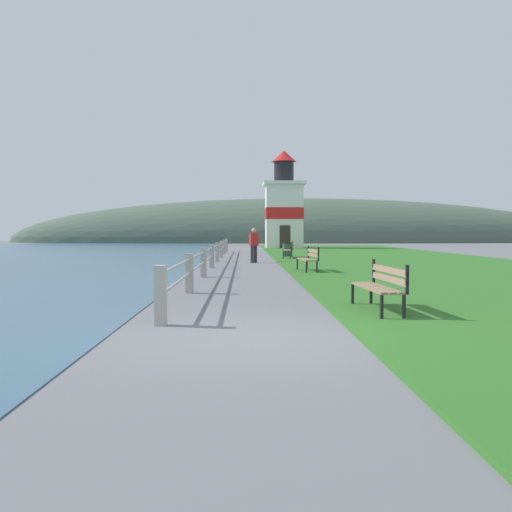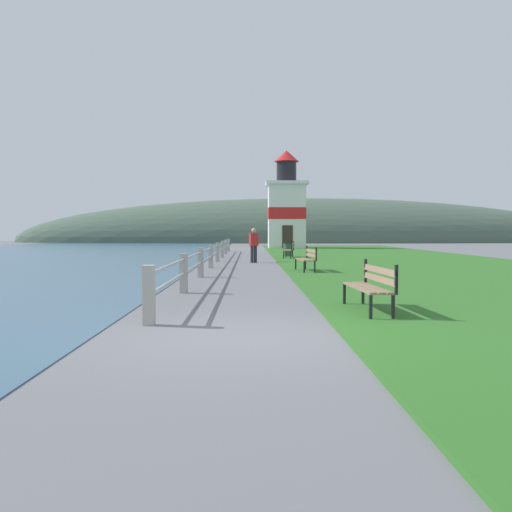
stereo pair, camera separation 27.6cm
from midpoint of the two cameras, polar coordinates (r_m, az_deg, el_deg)
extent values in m
plane|color=slate|center=(8.10, -1.09, -8.06)|extent=(160.00, 160.00, 0.00)
cube|color=#2D6623|center=(28.96, 14.27, -0.48)|extent=(12.00, 59.97, 0.06)
cube|color=#A8A399|center=(9.14, -9.81, -3.88)|extent=(0.18, 0.18, 0.95)
cube|color=#A8A399|center=(13.79, -6.67, -1.73)|extent=(0.18, 0.18, 0.95)
cube|color=#A8A399|center=(18.47, -5.12, -0.66)|extent=(0.18, 0.18, 0.95)
cube|color=#A8A399|center=(23.17, -4.20, -0.02)|extent=(0.18, 0.18, 0.95)
cube|color=#A8A399|center=(27.87, -3.59, 0.40)|extent=(0.18, 0.18, 0.95)
cube|color=#A8A399|center=(32.57, -3.15, 0.70)|extent=(0.18, 0.18, 0.95)
cube|color=#A8A399|center=(37.28, -2.83, 0.92)|extent=(0.18, 0.18, 0.95)
cube|color=#A8A399|center=(41.98, -2.58, 1.10)|extent=(0.18, 0.18, 0.95)
cylinder|color=#B2B2B7|center=(25.50, -3.87, 0.95)|extent=(0.06, 32.98, 0.06)
cylinder|color=#B2B2B7|center=(25.52, -3.87, 0.21)|extent=(0.06, 32.98, 0.06)
cube|color=#846B51|center=(10.41, 10.96, -3.15)|extent=(0.22, 2.00, 0.04)
cube|color=#846B51|center=(10.45, 11.74, -3.13)|extent=(0.22, 2.00, 0.04)
cube|color=#846B51|center=(10.49, 12.51, -3.12)|extent=(0.22, 2.00, 0.04)
cube|color=#846B51|center=(10.49, 12.99, -1.38)|extent=(0.16, 1.99, 0.11)
cube|color=#846B51|center=(10.50, 12.98, -2.24)|extent=(0.16, 1.99, 0.11)
cube|color=black|center=(9.50, 12.21, -5.18)|extent=(0.05, 0.05, 0.45)
cube|color=black|center=(11.36, 9.52, -3.91)|extent=(0.05, 0.05, 0.45)
cube|color=black|center=(9.60, 14.34, -5.12)|extent=(0.05, 0.05, 0.45)
cube|color=black|center=(11.45, 11.32, -3.87)|extent=(0.05, 0.05, 0.45)
cube|color=black|center=(9.57, 14.65, -2.32)|extent=(0.05, 0.05, 0.49)
cube|color=black|center=(11.42, 11.58, -1.52)|extent=(0.05, 0.05, 0.49)
cube|color=#846B51|center=(20.54, 4.89, -0.36)|extent=(0.27, 1.79, 0.04)
cube|color=#846B51|center=(20.57, 5.29, -0.36)|extent=(0.27, 1.79, 0.04)
cube|color=#846B51|center=(20.59, 5.69, -0.35)|extent=(0.27, 1.79, 0.04)
cube|color=#846B51|center=(20.60, 5.93, 0.53)|extent=(0.21, 1.78, 0.11)
cube|color=#846B51|center=(20.60, 5.93, 0.09)|extent=(0.21, 1.78, 0.11)
cube|color=black|center=(19.69, 5.24, -1.19)|extent=(0.05, 0.05, 0.45)
cube|color=black|center=(21.40, 4.36, -0.90)|extent=(0.05, 0.05, 0.45)
cube|color=black|center=(19.77, 6.29, -1.18)|extent=(0.05, 0.05, 0.45)
cube|color=black|center=(21.46, 5.33, -0.89)|extent=(0.05, 0.05, 0.45)
cube|color=black|center=(19.75, 6.44, 0.18)|extent=(0.05, 0.05, 0.49)
cube|color=black|center=(21.45, 5.46, 0.36)|extent=(0.05, 0.05, 0.49)
cube|color=#846B51|center=(30.69, 3.23, 0.58)|extent=(0.36, 1.94, 0.04)
cube|color=#846B51|center=(30.68, 3.51, 0.58)|extent=(0.36, 1.94, 0.04)
cube|color=#846B51|center=(30.67, 3.78, 0.58)|extent=(0.36, 1.94, 0.04)
cube|color=#846B51|center=(30.66, 3.94, 1.17)|extent=(0.30, 1.94, 0.11)
cube|color=#846B51|center=(30.66, 3.94, 0.88)|extent=(0.30, 1.94, 0.11)
cube|color=black|center=(29.76, 3.05, 0.05)|extent=(0.06, 0.06, 0.45)
cube|color=black|center=(31.65, 3.26, 0.19)|extent=(0.06, 0.06, 0.45)
cube|color=black|center=(29.74, 3.76, 0.05)|extent=(0.06, 0.06, 0.45)
cube|color=black|center=(31.63, 3.93, 0.19)|extent=(0.06, 0.06, 0.45)
cube|color=black|center=(29.72, 3.86, 0.95)|extent=(0.06, 0.06, 0.49)
cube|color=black|center=(31.61, 4.02, 1.04)|extent=(0.06, 0.06, 0.49)
cube|color=white|center=(49.73, 3.22, 3.93)|extent=(3.13, 3.13, 5.50)
cube|color=red|center=(49.74, 3.22, 4.25)|extent=(3.17, 3.17, 0.99)
cube|color=white|center=(49.89, 3.22, 7.24)|extent=(3.60, 3.60, 0.25)
cylinder|color=black|center=(49.98, 3.23, 8.39)|extent=(1.72, 1.72, 1.77)
cone|color=red|center=(50.14, 3.23, 9.95)|extent=(2.15, 2.15, 0.97)
cube|color=#332823|center=(48.13, 3.34, 1.90)|extent=(0.90, 0.06, 2.00)
cylinder|color=#28282D|center=(26.87, -0.11, 0.17)|extent=(0.15, 0.15, 0.80)
cylinder|color=#28282D|center=(26.95, 0.24, 0.17)|extent=(0.15, 0.15, 0.80)
cube|color=#B22323|center=(26.89, 0.07, 1.66)|extent=(0.45, 0.37, 0.60)
sphere|color=tan|center=(26.89, 0.07, 2.58)|extent=(0.22, 0.22, 0.22)
cylinder|color=#2D5138|center=(32.70, 3.42, 0.57)|extent=(0.50, 0.50, 0.80)
cylinder|color=black|center=(32.69, 3.43, 1.31)|extent=(0.54, 0.54, 0.04)
ellipsoid|color=#475B4C|center=(78.36, 5.23, 1.38)|extent=(80.00, 16.00, 12.00)
camera|label=1|loc=(0.14, -89.71, 0.01)|focal=40.00mm
camera|label=2|loc=(0.14, 90.29, -0.01)|focal=40.00mm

